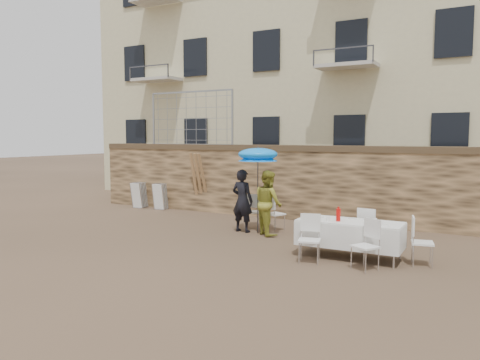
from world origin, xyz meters
The scene contains 18 objects.
ground centered at (0.00, 0.00, 0.00)m, with size 80.00×80.00×0.00m, color brown.
stone_wall centered at (0.00, 5.00, 1.10)m, with size 13.00×0.50×2.20m, color brown.
apartment_building centered at (0.00, 12.00, 7.50)m, with size 20.00×8.00×15.00m, color #C0B78A.
chain_link_fence centered at (-3.00, 5.00, 3.10)m, with size 3.20×0.06×1.80m, color gray, non-canonical shape.
man_suit centered at (0.31, 2.50, 0.83)m, with size 0.60×0.40×1.65m, color black.
woman_dress centered at (1.06, 2.50, 0.83)m, with size 0.80×0.63×1.65m, color gold.
umbrella centered at (0.71, 2.60, 1.98)m, with size 1.07×1.07×2.10m.
couple_chair_left centered at (0.31, 3.05, 0.48)m, with size 0.48×0.48×0.96m, color white, non-canonical shape.
couple_chair_right centered at (1.01, 3.05, 0.48)m, with size 0.48×0.48×0.96m, color white, non-canonical shape.
banquet_table centered at (3.51, 1.21, 0.73)m, with size 2.10×0.85×0.78m.
soda_bottle centered at (3.31, 1.06, 0.91)m, with size 0.09×0.09×0.26m, color red.
table_chair_front_left centered at (2.91, 0.46, 0.48)m, with size 0.48×0.48×0.96m, color white, non-canonical shape.
table_chair_front_right centered at (4.01, 0.46, 0.48)m, with size 0.48×0.48×0.96m, color white, non-canonical shape.
table_chair_back centered at (3.71, 2.01, 0.48)m, with size 0.48×0.48×0.96m, color white, non-canonical shape.
table_chair_side centered at (4.91, 1.31, 0.48)m, with size 0.48×0.48×0.96m, color white, non-canonical shape.
chair_stack_left centered at (-4.84, 4.59, 0.46)m, with size 0.46×0.47×0.92m, color white, non-canonical shape.
chair_stack_right centered at (-3.94, 4.59, 0.46)m, with size 0.46×0.40×0.92m, color white, non-canonical shape.
wood_planks centered at (-2.34, 4.66, 1.00)m, with size 0.70×0.20×2.00m, color #A37749, non-canonical shape.
Camera 1 is at (6.04, -8.20, 2.51)m, focal length 35.00 mm.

